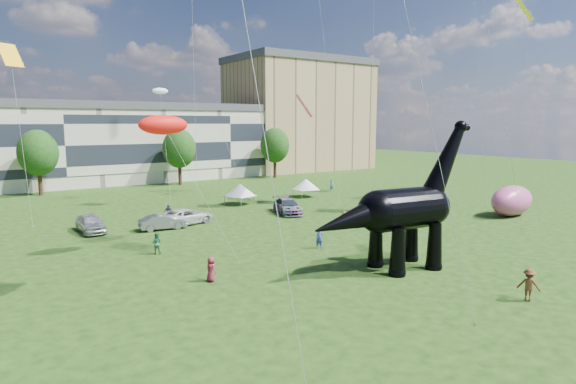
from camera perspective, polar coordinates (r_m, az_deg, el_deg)
ground at (r=30.19m, az=12.02°, el=-10.94°), size 220.00×220.00×0.00m
terrace_row at (r=82.59m, az=-25.55°, el=4.77°), size 78.00×11.00×12.00m
apartment_block at (r=104.13m, az=1.33°, el=8.87°), size 28.00×18.00×22.00m
tree_mid_left at (r=73.12m, az=-27.54°, el=4.53°), size 5.20×5.20×9.44m
tree_mid_right at (r=78.10m, az=-12.79°, el=5.43°), size 5.20×5.20×9.44m
tree_far_right at (r=86.39m, az=-1.58°, el=5.88°), size 5.20×5.20×9.44m
dinosaur_sculpture at (r=32.95m, az=13.08°, el=-2.32°), size 12.73×3.98×10.36m
car_silver at (r=46.92m, az=-22.36°, el=-3.45°), size 2.01×4.89×1.66m
car_grey at (r=46.04m, az=-14.62°, el=-3.46°), size 4.46×2.02×1.42m
car_white at (r=47.89m, az=-12.06°, el=-2.85°), size 6.06×3.92×1.55m
car_dark at (r=52.28m, az=-0.04°, el=-1.71°), size 3.82×5.93×1.60m
gazebo_near at (r=58.28m, az=-5.70°, el=0.25°), size 4.62×4.62×2.53m
gazebo_far at (r=64.00m, az=2.12°, el=0.94°), size 3.94×3.94×2.43m
inflatable_pink at (r=56.29m, az=24.99°, el=-0.93°), size 6.77×3.87×3.24m
visitors at (r=38.79m, az=-4.06°, el=-5.15°), size 54.53×40.41×1.83m
kites at (r=41.18m, az=-14.65°, el=8.56°), size 63.93×45.83×31.27m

